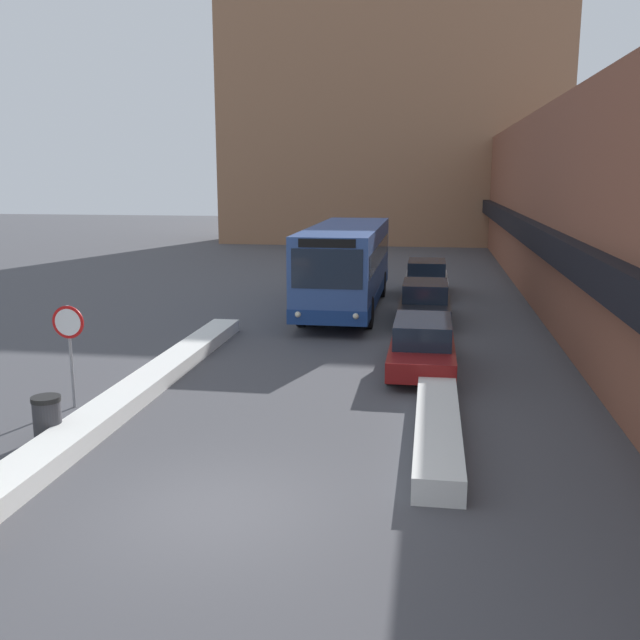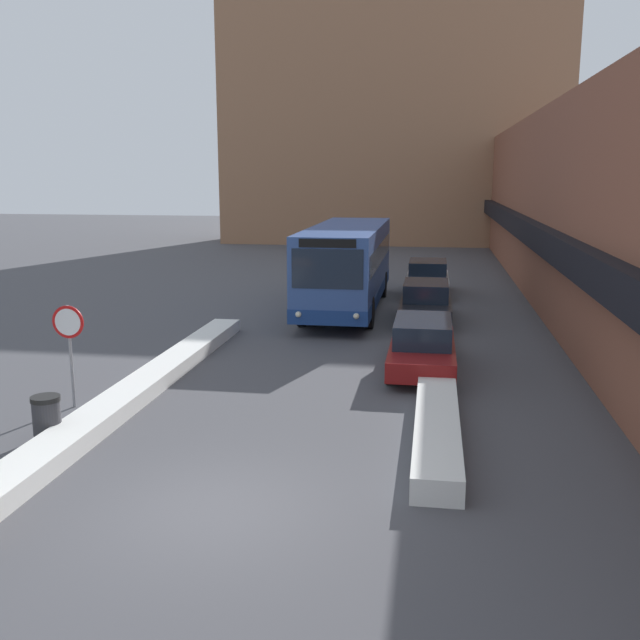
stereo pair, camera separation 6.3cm
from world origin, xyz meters
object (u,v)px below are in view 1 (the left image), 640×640
city_bus (346,265)px  stop_sign (69,334)px  parked_car_middle (425,301)px  parked_car_back (426,277)px  parked_car_front (422,345)px  trash_bin (47,419)px

city_bus → stop_sign: 13.93m
parked_car_middle → parked_car_back: (0.00, 6.05, 0.03)m
stop_sign → parked_car_front: bearing=29.7°
parked_car_middle → trash_bin: size_ratio=4.69×
parked_car_back → stop_sign: bearing=-114.5°
parked_car_middle → parked_car_back: bearing=90.0°
city_bus → parked_car_back: 5.51m
city_bus → parked_car_back: size_ratio=2.38×
parked_car_middle → trash_bin: (-7.43, -13.52, -0.25)m
stop_sign → trash_bin: bearing=-75.5°
parked_car_back → trash_bin: bearing=-110.8°
stop_sign → trash_bin: stop_sign is taller
parked_car_back → stop_sign: (-7.97, -17.46, 0.99)m
city_bus → stop_sign: size_ratio=4.48×
city_bus → parked_car_middle: (3.14, -1.65, -1.10)m
parked_car_front → parked_car_back: size_ratio=1.03×
stop_sign → parked_car_middle: bearing=55.1°
city_bus → parked_car_back: bearing=54.5°
trash_bin → city_bus: bearing=74.2°
parked_car_front → trash_bin: bearing=-138.2°
city_bus → parked_car_back: (3.14, 4.40, -1.07)m
city_bus → parked_car_front: size_ratio=2.30×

